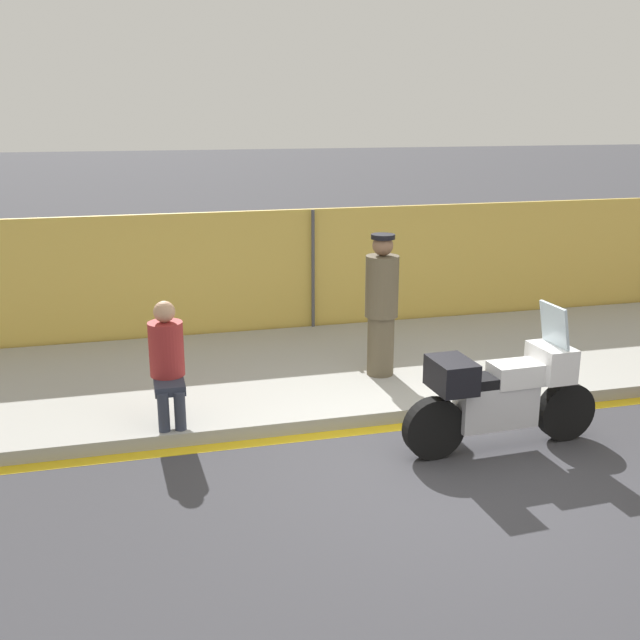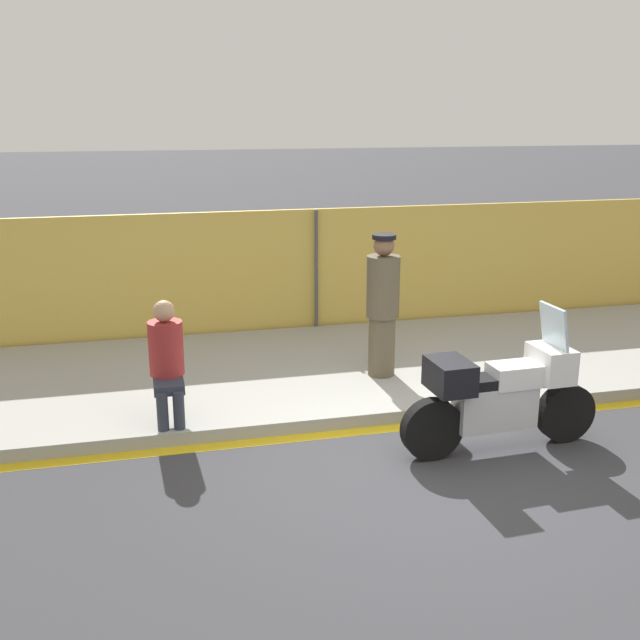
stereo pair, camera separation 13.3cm
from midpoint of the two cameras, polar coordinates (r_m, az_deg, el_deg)
The scene contains 7 objects.
ground_plane at distance 7.20m, azimuth 7.95°, elevation -11.33°, with size 120.00×120.00×0.00m, color #38383D.
sidewalk at distance 9.63m, azimuth 1.56°, elevation -3.62°, with size 43.41×3.42×0.15m.
curb_paint_stripe at distance 8.06m, azimuth 5.16°, elevation -8.17°, with size 43.41×0.18×0.01m.
storefront_fence at distance 11.07m, azimuth -1.00°, elevation 3.62°, with size 41.24×0.17×1.88m.
motorcycle at distance 7.55m, azimuth 13.17°, elevation -5.47°, with size 2.08×0.55×1.44m.
officer_standing at distance 8.94m, azimuth 4.28°, elevation 1.19°, with size 0.40×0.40×1.72m.
person_seated_on_curb at distance 7.85m, azimuth -12.05°, elevation -2.65°, with size 0.36×0.64×1.25m.
Camera 1 is at (-2.62, -5.88, 3.25)m, focal length 42.00 mm.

